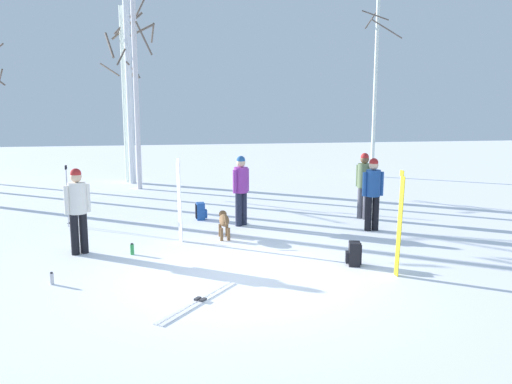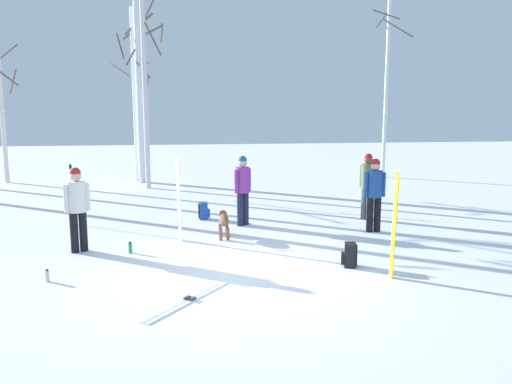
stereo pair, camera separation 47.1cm
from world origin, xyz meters
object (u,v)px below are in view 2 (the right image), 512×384
object	(u,v)px
ski_pair_lying_0	(188,301)
water_bottle_1	(47,276)
ski_pair_planted_1	(179,200)
birch_tree_5	(146,89)
person_3	(375,190)
ski_poles_0	(72,193)
water_bottle_0	(130,248)
birch_tree_3	(135,94)
backpack_0	(204,211)
dog	(224,221)
birch_tree_2	(3,111)
person_1	(368,182)
ski_pair_planted_0	(394,226)
backpack_1	(350,255)
birch_tree_4	(139,85)
person_2	(243,186)
person_0	(77,204)
birch_tree_6	(387,82)

from	to	relation	value
ski_pair_lying_0	water_bottle_1	bearing A→B (deg)	153.04
ski_pair_planted_1	birch_tree_5	world-z (taller)	birch_tree_5
person_3	ski_poles_0	distance (m)	7.32
water_bottle_0	birch_tree_5	bearing A→B (deg)	91.56
ski_poles_0	birch_tree_3	bearing A→B (deg)	82.79
ski_poles_0	backpack_0	bearing A→B (deg)	3.17
dog	ski_poles_0	bearing A→B (deg)	153.68
birch_tree_2	birch_tree_3	xyz separation A→B (m)	(4.88, -0.32, 0.62)
person_1	ski_poles_0	xyz separation A→B (m)	(-7.39, 0.42, -0.18)
ski_pair_planted_1	birch_tree_5	xyz separation A→B (m)	(-1.19, 7.42, 2.57)
dog	person_3	bearing A→B (deg)	1.71
ski_pair_planted_0	backpack_1	distance (m)	1.15
birch_tree_4	birch_tree_3	bearing A→B (deg)	120.42
water_bottle_0	person_3	bearing A→B (deg)	11.42
ski_poles_0	person_2	bearing A→B (deg)	-8.82
ski_pair_planted_0	water_bottle_0	bearing A→B (deg)	155.04
person_3	water_bottle_0	xyz separation A→B (m)	(-5.44, -1.10, -0.87)
person_1	backpack_0	xyz separation A→B (m)	(-4.16, 0.60, -0.77)
person_0	person_1	bearing A→B (deg)	17.44
ski_pair_planted_1	birch_tree_3	xyz separation A→B (m)	(-1.72, 9.15, 2.40)
dog	person_2	bearing A→B (deg)	64.38
person_0	dog	bearing A→B (deg)	14.29
dog	birch_tree_3	bearing A→B (deg)	106.64
birch_tree_6	dog	bearing A→B (deg)	-128.60
birch_tree_5	birch_tree_6	xyz separation A→B (m)	(9.26, 1.59, 0.35)
ski_pair_lying_0	ski_poles_0	distance (m)	6.26
ski_pair_planted_1	backpack_1	xyz separation A→B (m)	(3.12, -2.28, -0.69)
water_bottle_1	birch_tree_2	world-z (taller)	birch_tree_2
person_2	ski_poles_0	world-z (taller)	person_2
backpack_0	water_bottle_1	size ratio (longest dim) A/B	2.06
person_1	ski_pair_lying_0	bearing A→B (deg)	-131.87
dog	ski_poles_0	size ratio (longest dim) A/B	0.60
ski_pair_planted_1	water_bottle_0	size ratio (longest dim) A/B	7.86
backpack_1	birch_tree_3	size ratio (longest dim) A/B	0.07
backpack_1	water_bottle_0	xyz separation A→B (m)	(-4.08, 1.41, -0.11)
birch_tree_5	ski_pair_planted_1	bearing A→B (deg)	-80.87
dog	backpack_1	bearing A→B (deg)	-48.25
dog	backpack_1	distance (m)	3.22
backpack_1	water_bottle_0	size ratio (longest dim) A/B	1.91
person_3	birch_tree_6	world-z (taller)	birch_tree_6
ski_pair_planted_0	birch_tree_4	bearing A→B (deg)	113.60
person_3	ski_pair_lying_0	world-z (taller)	person_3
birch_tree_6	person_1	bearing A→B (deg)	-113.78
person_1	birch_tree_6	size ratio (longest dim) A/B	0.23
person_1	person_0	bearing A→B (deg)	-162.56
ski_pair_planted_1	birch_tree_3	world-z (taller)	birch_tree_3
person_1	birch_tree_3	distance (m)	10.30
ski_pair_planted_1	water_bottle_1	distance (m)	3.35
ski_poles_0	birch_tree_4	bearing A→B (deg)	80.96
person_0	ski_pair_lying_0	bearing A→B (deg)	-54.01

